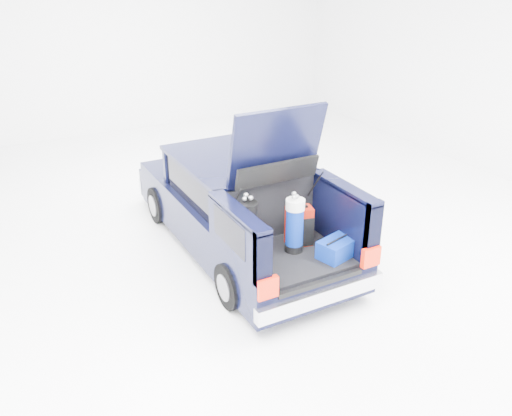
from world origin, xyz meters
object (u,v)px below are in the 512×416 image
car (237,205)px  blue_golf_bag (295,225)px  black_golf_bag (248,228)px  blue_duffel (337,248)px  red_suitcase (299,226)px

car → blue_golf_bag: size_ratio=5.61×
car → black_golf_bag: size_ratio=5.45×
car → blue_duffel: bearing=-75.1°
car → blue_duffel: (0.50, -1.88, 0.05)m
car → red_suitcase: bearing=-80.0°
black_golf_bag → blue_duffel: bearing=-17.8°
car → blue_duffel: size_ratio=8.23×
black_golf_bag → blue_golf_bag: size_ratio=1.03×
red_suitcase → blue_golf_bag: size_ratio=0.68×
blue_golf_bag → blue_duffel: 0.62m
red_suitcase → blue_duffel: 0.59m
red_suitcase → car: bearing=113.7°
blue_golf_bag → red_suitcase: bearing=49.7°
red_suitcase → black_golf_bag: size_ratio=0.66×
red_suitcase → blue_golf_bag: (-0.15, -0.11, 0.11)m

